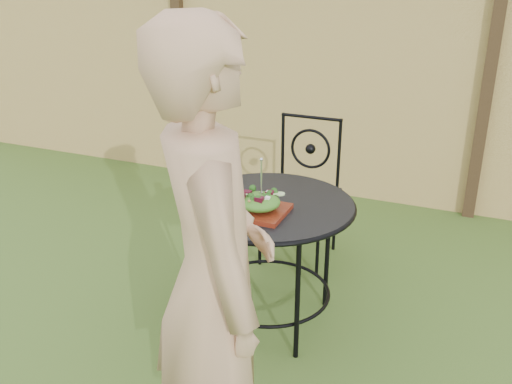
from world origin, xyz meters
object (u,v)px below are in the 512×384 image
patio_chair (302,186)px  salad_plate (259,211)px  patio_table (269,226)px  diner (214,280)px

patio_chair → salad_plate: (0.09, -0.96, 0.23)m
patio_table → patio_chair: bearing=95.8°
patio_table → diner: 1.13m
patio_table → patio_chair: size_ratio=0.97×
patio_chair → salad_plate: 1.00m
patio_chair → diner: 1.94m
diner → salad_plate: size_ratio=6.62×
patio_table → diner: bearing=-78.4°
patio_chair → diner: bearing=-80.9°
patio_chair → patio_table: bearing=-84.2°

